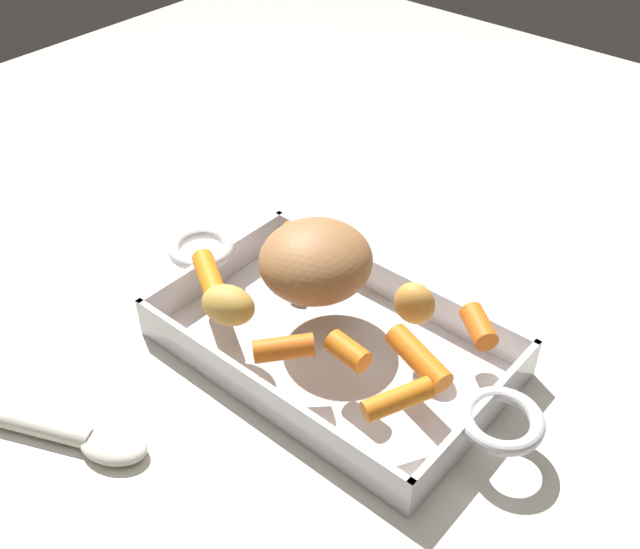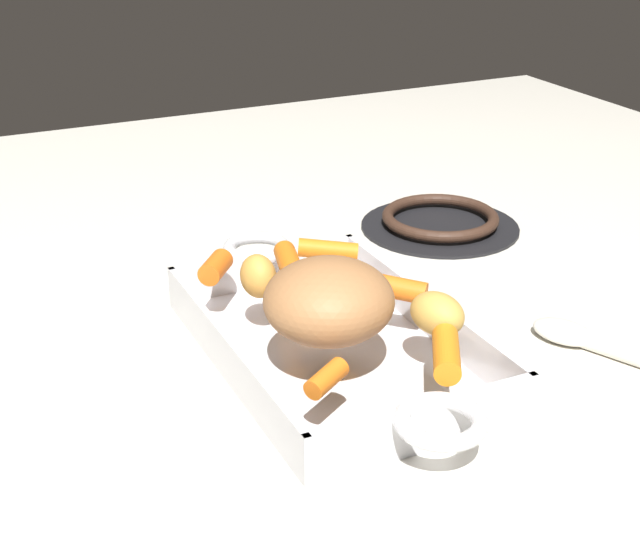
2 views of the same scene
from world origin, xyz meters
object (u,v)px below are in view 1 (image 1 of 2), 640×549
at_px(baby_carrot_center_left, 398,399).
at_px(baby_carrot_northeast, 283,348).
at_px(serving_spoon, 55,430).
at_px(pork_roast, 316,261).
at_px(roasting_dish, 332,343).
at_px(potato_near_roast, 228,305).
at_px(baby_carrot_northwest, 287,237).
at_px(baby_carrot_short, 209,276).
at_px(baby_carrot_center_right, 416,360).
at_px(potato_golden_large, 414,303).
at_px(baby_carrot_southwest, 479,326).
at_px(baby_carrot_southeast, 348,351).

xyz_separation_m(baby_carrot_center_left, baby_carrot_northeast, (-0.12, -0.02, 0.00)).
bearing_deg(serving_spoon, pork_roast, 49.82).
height_order(pork_roast, baby_carrot_northeast, pork_roast).
xyz_separation_m(roasting_dish, baby_carrot_center_left, (0.12, -0.05, 0.04)).
bearing_deg(potato_near_roast, baby_carrot_northwest, 108.14).
bearing_deg(baby_carrot_short, baby_carrot_center_right, 9.41).
bearing_deg(baby_carrot_center_right, baby_carrot_northwest, 162.95).
distance_m(baby_carrot_center_left, baby_carrot_center_right, 0.05).
relative_size(baby_carrot_center_left, potato_golden_large, 1.45).
xyz_separation_m(roasting_dish, baby_carrot_center_right, (0.10, -0.00, 0.04)).
height_order(roasting_dish, baby_carrot_northeast, baby_carrot_northeast).
distance_m(roasting_dish, baby_carrot_short, 0.14).
bearing_deg(serving_spoon, baby_carrot_center_right, 23.39).
distance_m(pork_roast, baby_carrot_southwest, 0.17).
distance_m(baby_carrot_northwest, potato_golden_large, 0.18).
distance_m(baby_carrot_southwest, baby_carrot_northwest, 0.24).
bearing_deg(serving_spoon, baby_carrot_short, 68.54).
xyz_separation_m(baby_carrot_center_right, serving_spoon, (-0.22, -0.24, -0.05)).
xyz_separation_m(potato_golden_large, potato_near_roast, (-0.14, -0.12, -0.00)).
bearing_deg(potato_near_roast, baby_carrot_center_left, 4.54).
distance_m(baby_carrot_center_right, potato_golden_large, 0.07).
height_order(pork_roast, baby_carrot_southeast, pork_roast).
height_order(baby_carrot_southeast, serving_spoon, baby_carrot_southeast).
bearing_deg(baby_carrot_southwest, serving_spoon, -127.29).
bearing_deg(baby_carrot_northwest, baby_carrot_southeast, -30.60).
relative_size(baby_carrot_southeast, potato_near_roast, 0.75).
distance_m(baby_carrot_southeast, serving_spoon, 0.27).
relative_size(potato_golden_large, potato_near_roast, 0.79).
bearing_deg(baby_carrot_southeast, baby_carrot_northwest, 149.40).
bearing_deg(potato_near_roast, baby_carrot_southwest, 35.23).
xyz_separation_m(pork_roast, baby_carrot_center_left, (0.16, -0.08, -0.03)).
bearing_deg(baby_carrot_center_right, baby_carrot_southeast, -150.53).
relative_size(baby_carrot_center_left, serving_spoon, 0.30).
bearing_deg(baby_carrot_center_right, baby_carrot_short, -170.59).
height_order(baby_carrot_southwest, potato_near_roast, potato_near_roast).
xyz_separation_m(baby_carrot_short, baby_carrot_northwest, (0.01, 0.11, -0.00)).
bearing_deg(baby_carrot_northwest, potato_near_roast, -71.86).
height_order(baby_carrot_northwest, baby_carrot_center_right, baby_carrot_center_right).
bearing_deg(baby_carrot_center_right, baby_carrot_center_left, -73.46).
bearing_deg(potato_golden_large, baby_carrot_center_right, -53.20).
xyz_separation_m(pork_roast, baby_carrot_short, (-0.09, -0.07, -0.02)).
distance_m(baby_carrot_center_left, potato_golden_large, 0.12).
height_order(roasting_dish, potato_golden_large, potato_golden_large).
relative_size(baby_carrot_northwest, serving_spoon, 0.20).
relative_size(pork_roast, baby_carrot_northwest, 2.82).
height_order(baby_carrot_southwest, potato_golden_large, potato_golden_large).
height_order(baby_carrot_northeast, potato_near_roast, potato_near_roast).
height_order(baby_carrot_northeast, baby_carrot_center_right, baby_carrot_center_right).
distance_m(baby_carrot_center_left, baby_carrot_southwest, 0.12).
xyz_separation_m(roasting_dish, potato_near_roast, (-0.08, -0.07, 0.05)).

